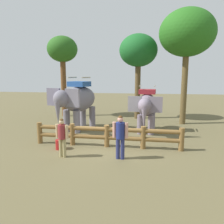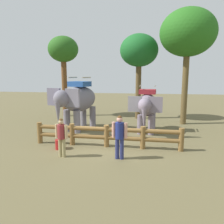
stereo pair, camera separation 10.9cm
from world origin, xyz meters
The scene contains 10 objects.
ground_plane centered at (0.00, 0.00, 0.00)m, with size 60.00×60.00×0.00m, color brown.
log_fence centered at (0.00, -0.23, 0.61)m, with size 7.04×0.34×1.05m.
elephant_near_left centered at (-2.34, 2.74, 1.83)m, with size 2.59×3.88×3.25m.
elephant_center centered at (1.84, 2.83, 1.55)m, with size 1.83×3.23×2.76m.
tourist_woman_in_black centered at (-1.58, -1.82, 0.94)m, with size 0.57×0.37×1.63m.
tourist_man_in_blue centered at (0.80, -1.66, 1.04)m, with size 0.63×0.38×1.79m.
tree_far_left centered at (1.15, 6.95, 5.06)m, with size 2.84×2.84×6.38m.
tree_back_center centered at (-4.85, 7.09, 5.17)m, with size 2.39×2.39×6.39m.
tree_far_right centered at (4.34, 5.46, 6.01)m, with size 3.63×3.63×7.62m.
feed_bucket centered at (-2.07, -0.90, 0.22)m, with size 0.40×0.40×0.44m.
Camera 2 is at (1.86, -10.14, 3.39)m, focal length 35.39 mm.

